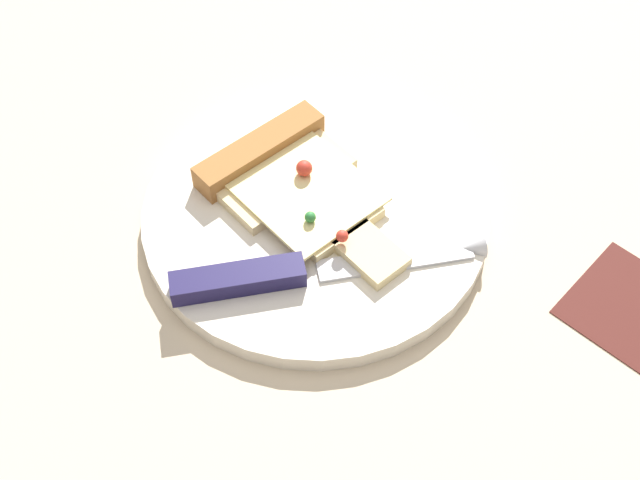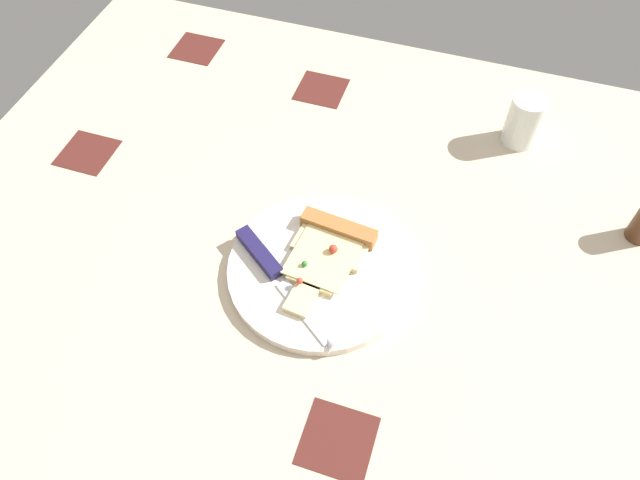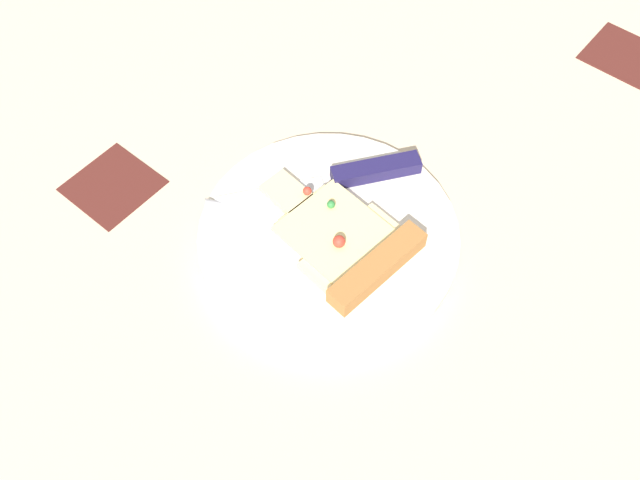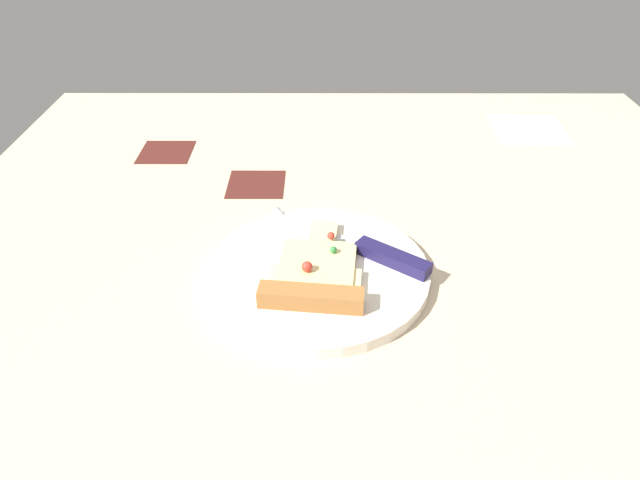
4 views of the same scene
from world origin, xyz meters
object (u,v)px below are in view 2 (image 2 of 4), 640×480
Objects in this scene: plate at (320,270)px; pizza_slice at (327,251)px; knife at (276,274)px; drinking_glass at (524,121)px.

plate is 3.05cm from pizza_slice.
knife is (-3.61, 5.65, 1.37)cm from plate.
pizza_slice is 1.96× the size of drinking_glass.
knife is (-6.22, 5.92, -0.18)cm from pizza_slice.
drinking_glass is (35.23, -24.33, 2.29)cm from pizza_slice.
knife reaches higher than plate.
plate is at bearing 146.96° from drinking_glass.
drinking_glass is (37.84, -24.61, 3.85)cm from plate.
pizza_slice reaches higher than knife.
plate is 1.53× the size of pizza_slice.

